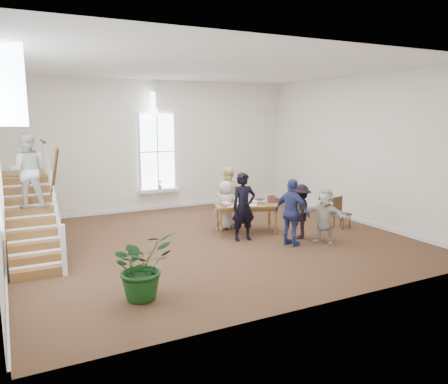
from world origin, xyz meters
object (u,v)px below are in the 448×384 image
police_officer (244,207)px  elderly_woman (226,205)px  person_yellow (227,196)px  floor_plant (142,266)px  library_table (246,207)px  woman_cluster_c (325,216)px  woman_cluster_a (292,213)px  woman_cluster_b (300,211)px  side_chair (340,211)px

police_officer → elderly_woman: police_officer is taller
person_yellow → floor_plant: (-3.91, -4.22, -0.25)m
library_table → woman_cluster_c: 2.27m
person_yellow → woman_cluster_a: (0.46, -2.74, -0.02)m
person_yellow → library_table: bearing=79.2°
library_table → floor_plant: 5.04m
police_officer → floor_plant: size_ratio=1.46×
library_table → woman_cluster_b: (1.02, -1.19, 0.00)m
police_officer → floor_plant: (-3.51, -2.47, -0.29)m
elderly_woman → library_table: bearing=121.1°
woman_cluster_b → woman_cluster_c: 0.72m
side_chair → woman_cluster_b: bearing=-178.4°
person_yellow → woman_cluster_b: person_yellow is taller
woman_cluster_a → woman_cluster_b: 0.76m
person_yellow → woman_cluster_b: bearing=101.9°
person_yellow → side_chair: person_yellow is taller
person_yellow → woman_cluster_c: size_ratio=1.21×
elderly_woman → side_chair: size_ratio=1.55×
woman_cluster_b → elderly_woman: bearing=-99.7°
person_yellow → police_officer: bearing=64.2°
person_yellow → woman_cluster_a: 2.78m
library_table → woman_cluster_a: bearing=-58.1°
woman_cluster_b → woman_cluster_c: bearing=67.9°
floor_plant → elderly_woman: bearing=45.9°
library_table → woman_cluster_c: woman_cluster_c is taller
woman_cluster_a → woman_cluster_b: (0.60, 0.45, -0.12)m
library_table → woman_cluster_b: 1.57m
elderly_woman → floor_plant: bearing=47.2°
floor_plant → woman_cluster_a: bearing=18.8°
person_yellow → woman_cluster_b: size_ratio=1.18×
police_officer → side_chair: bearing=2.5°
woman_cluster_b → woman_cluster_c: size_ratio=1.02×
police_officer → side_chair: police_officer is taller
woman_cluster_a → side_chair: size_ratio=1.87×
library_table → side_chair: side_chair is taller
woman_cluster_b → side_chair: woman_cluster_b is taller
police_officer → woman_cluster_b: bearing=-15.1°
elderly_woman → woman_cluster_a: (0.76, -2.24, 0.15)m
elderly_woman → woman_cluster_b: (1.36, -1.79, 0.03)m
police_officer → person_yellow: police_officer is taller
side_chair → library_table: bearing=152.9°
elderly_woman → woman_cluster_c: woman_cluster_c is taller
person_yellow → elderly_woman: bearing=46.2°
library_table → side_chair: bearing=1.3°
person_yellow → woman_cluster_a: size_ratio=1.02×
library_table → woman_cluster_a: (0.42, -1.64, 0.13)m
woman_cluster_b → floor_plant: bearing=-25.6°
woman_cluster_b → side_chair: (1.75, 0.39, -0.23)m
floor_plant → side_chair: bearing=19.1°
elderly_woman → person_yellow: (0.30, 0.50, 0.16)m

